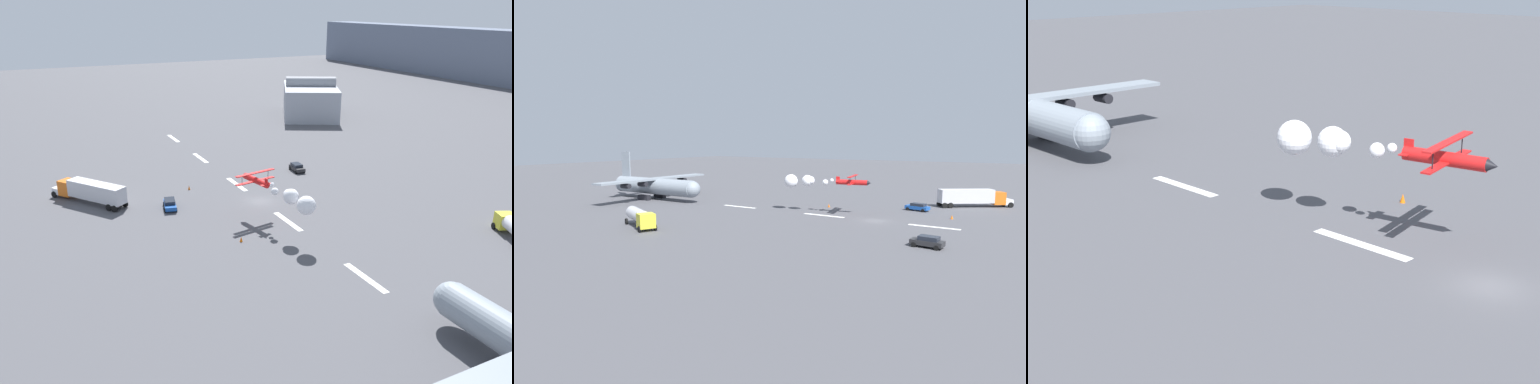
% 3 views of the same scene
% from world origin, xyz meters
% --- Properties ---
extents(ground_plane, '(440.00, 440.00, 0.00)m').
position_xyz_m(ground_plane, '(0.00, 0.00, 0.00)').
color(ground_plane, '#4C4C51').
rests_on(ground_plane, ground).
extents(runway_stripe_3, '(8.00, 0.90, 0.01)m').
position_xyz_m(runway_stripe_3, '(9.68, 0.00, 0.01)').
color(runway_stripe_3, white).
rests_on(runway_stripe_3, ground).
extents(runway_stripe_4, '(8.00, 0.90, 0.01)m').
position_xyz_m(runway_stripe_4, '(29.04, 0.00, 0.01)').
color(runway_stripe_4, white).
rests_on(runway_stripe_4, ground).
extents(cargo_transport_plane, '(25.32, 31.20, 10.99)m').
position_xyz_m(cargo_transport_plane, '(51.59, 1.66, 3.28)').
color(cargo_transport_plane, gray).
rests_on(cargo_transport_plane, ground).
extents(stunt_biplane_red, '(16.79, 7.08, 2.77)m').
position_xyz_m(stunt_biplane_red, '(14.14, -2.33, 5.95)').
color(stunt_biplane_red, red).
extents(traffic_cone_far, '(0.44, 0.44, 0.75)m').
position_xyz_m(traffic_cone_far, '(13.07, -9.45, 0.38)').
color(traffic_cone_far, orange).
rests_on(traffic_cone_far, ground).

